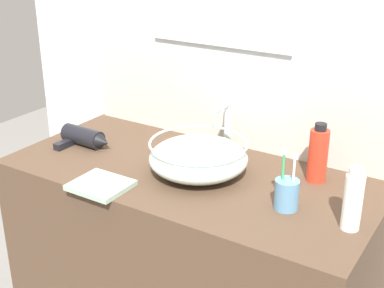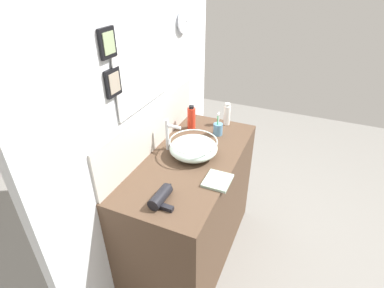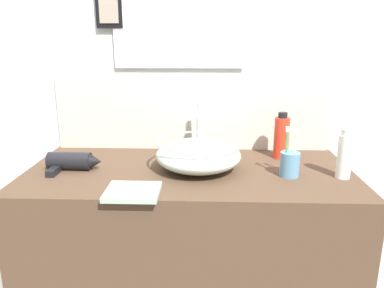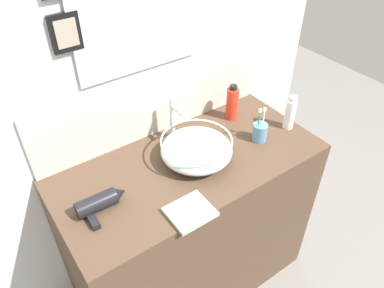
{
  "view_description": "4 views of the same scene",
  "coord_description": "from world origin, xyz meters",
  "px_view_note": "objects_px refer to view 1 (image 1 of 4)",
  "views": [
    {
      "loc": [
        0.85,
        -1.33,
        1.67
      ],
      "look_at": [
        0.01,
        0.0,
        1.02
      ],
      "focal_mm": 50.0,
      "sensor_mm": 36.0,
      "label": 1
    },
    {
      "loc": [
        -1.5,
        -0.65,
        2.02
      ],
      "look_at": [
        0.01,
        0.0,
        1.02
      ],
      "focal_mm": 28.0,
      "sensor_mm": 36.0,
      "label": 2
    },
    {
      "loc": [
        0.06,
        -1.33,
        1.39
      ],
      "look_at": [
        0.01,
        0.0,
        1.02
      ],
      "focal_mm": 35.0,
      "sensor_mm": 36.0,
      "label": 3
    },
    {
      "loc": [
        -0.71,
        -1.02,
        2.03
      ],
      "look_at": [
        0.01,
        0.0,
        1.02
      ],
      "focal_mm": 35.0,
      "sensor_mm": 36.0,
      "label": 4
    }
  ],
  "objects_px": {
    "spray_bottle": "(318,154)",
    "glass_bowl_sink": "(199,157)",
    "faucet": "(226,121)",
    "hand_towel": "(101,185)",
    "hair_drier": "(85,138)",
    "toothbrush_cup": "(287,194)",
    "shampoo_bottle": "(353,200)"
  },
  "relations": [
    {
      "from": "hair_drier",
      "to": "hand_towel",
      "type": "bearing_deg",
      "value": -39.57
    },
    {
      "from": "hair_drier",
      "to": "shampoo_bottle",
      "type": "bearing_deg",
      "value": -2.73
    },
    {
      "from": "hair_drier",
      "to": "toothbrush_cup",
      "type": "xyz_separation_m",
      "value": [
        0.8,
        -0.04,
        0.01
      ]
    },
    {
      "from": "faucet",
      "to": "hand_towel",
      "type": "distance_m",
      "value": 0.48
    },
    {
      "from": "faucet",
      "to": "spray_bottle",
      "type": "bearing_deg",
      "value": -3.16
    },
    {
      "from": "toothbrush_cup",
      "to": "hand_towel",
      "type": "height_order",
      "value": "toothbrush_cup"
    },
    {
      "from": "faucet",
      "to": "shampoo_bottle",
      "type": "height_order",
      "value": "faucet"
    },
    {
      "from": "faucet",
      "to": "spray_bottle",
      "type": "distance_m",
      "value": 0.34
    },
    {
      "from": "spray_bottle",
      "to": "glass_bowl_sink",
      "type": "bearing_deg",
      "value": -154.85
    },
    {
      "from": "spray_bottle",
      "to": "hand_towel",
      "type": "xyz_separation_m",
      "value": [
        -0.54,
        -0.4,
        -0.08
      ]
    },
    {
      "from": "toothbrush_cup",
      "to": "hand_towel",
      "type": "xyz_separation_m",
      "value": [
        -0.53,
        -0.18,
        -0.04
      ]
    },
    {
      "from": "spray_bottle",
      "to": "shampoo_bottle",
      "type": "bearing_deg",
      "value": -51.97
    },
    {
      "from": "shampoo_bottle",
      "to": "spray_bottle",
      "type": "distance_m",
      "value": 0.29
    },
    {
      "from": "glass_bowl_sink",
      "to": "hand_towel",
      "type": "relative_size",
      "value": 1.87
    },
    {
      "from": "hand_towel",
      "to": "spray_bottle",
      "type": "bearing_deg",
      "value": 36.59
    },
    {
      "from": "glass_bowl_sink",
      "to": "hand_towel",
      "type": "distance_m",
      "value": 0.32
    },
    {
      "from": "glass_bowl_sink",
      "to": "spray_bottle",
      "type": "relative_size",
      "value": 1.67
    },
    {
      "from": "spray_bottle",
      "to": "hand_towel",
      "type": "relative_size",
      "value": 1.12
    },
    {
      "from": "shampoo_bottle",
      "to": "spray_bottle",
      "type": "bearing_deg",
      "value": 128.03
    },
    {
      "from": "faucet",
      "to": "toothbrush_cup",
      "type": "height_order",
      "value": "faucet"
    },
    {
      "from": "glass_bowl_sink",
      "to": "faucet",
      "type": "height_order",
      "value": "faucet"
    },
    {
      "from": "spray_bottle",
      "to": "hand_towel",
      "type": "height_order",
      "value": "spray_bottle"
    },
    {
      "from": "glass_bowl_sink",
      "to": "faucet",
      "type": "relative_size",
      "value": 1.41
    },
    {
      "from": "faucet",
      "to": "spray_bottle",
      "type": "height_order",
      "value": "faucet"
    },
    {
      "from": "toothbrush_cup",
      "to": "spray_bottle",
      "type": "xyz_separation_m",
      "value": [
        0.01,
        0.22,
        0.04
      ]
    },
    {
      "from": "glass_bowl_sink",
      "to": "faucet",
      "type": "distance_m",
      "value": 0.19
    },
    {
      "from": "faucet",
      "to": "toothbrush_cup",
      "type": "bearing_deg",
      "value": -35.78
    },
    {
      "from": "hair_drier",
      "to": "shampoo_bottle",
      "type": "height_order",
      "value": "shampoo_bottle"
    },
    {
      "from": "glass_bowl_sink",
      "to": "hand_towel",
      "type": "xyz_separation_m",
      "value": [
        -0.2,
        -0.24,
        -0.05
      ]
    },
    {
      "from": "spray_bottle",
      "to": "toothbrush_cup",
      "type": "bearing_deg",
      "value": -92.51
    },
    {
      "from": "shampoo_bottle",
      "to": "hand_towel",
      "type": "xyz_separation_m",
      "value": [
        -0.72,
        -0.17,
        -0.08
      ]
    },
    {
      "from": "glass_bowl_sink",
      "to": "shampoo_bottle",
      "type": "relative_size",
      "value": 1.79
    }
  ]
}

